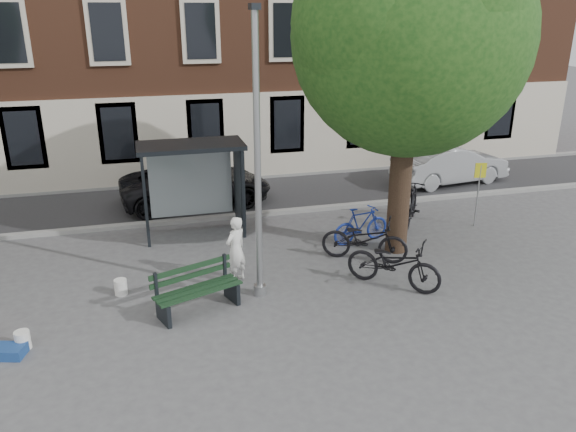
% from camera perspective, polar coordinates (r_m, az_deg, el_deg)
% --- Properties ---
extents(ground, '(90.00, 90.00, 0.00)m').
position_cam_1_polar(ground, '(12.70, -2.85, -7.97)').
color(ground, '#4C4C4F').
rests_on(ground, ground).
extents(road, '(40.00, 4.00, 0.01)m').
position_cam_1_polar(road, '(19.06, -7.34, 1.78)').
color(road, '#28282B').
rests_on(road, ground).
extents(curb_near, '(40.00, 0.25, 0.12)m').
position_cam_1_polar(curb_near, '(17.17, -6.41, -0.09)').
color(curb_near, gray).
rests_on(curb_near, ground).
extents(curb_far, '(40.00, 0.25, 0.12)m').
position_cam_1_polar(curb_far, '(20.94, -8.12, 3.60)').
color(curb_far, gray).
rests_on(curb_far, ground).
extents(lamppost, '(0.28, 0.35, 6.11)m').
position_cam_1_polar(lamppost, '(11.64, -3.09, 4.19)').
color(lamppost, '#9EA0A3').
rests_on(lamppost, ground).
extents(tree_right, '(5.76, 5.60, 8.20)m').
position_cam_1_polar(tree_right, '(13.85, 12.70, 18.22)').
color(tree_right, black).
rests_on(tree_right, ground).
extents(bus_shelter, '(2.85, 1.45, 2.62)m').
position_cam_1_polar(bus_shelter, '(15.69, -8.37, 4.98)').
color(bus_shelter, '#1E2328').
rests_on(bus_shelter, ground).
extents(painter, '(0.69, 0.65, 1.59)m').
position_cam_1_polar(painter, '(13.02, -5.33, -3.39)').
color(painter, white).
rests_on(painter, ground).
extents(bench, '(1.95, 1.20, 0.96)m').
position_cam_1_polar(bench, '(12.02, -9.23, -7.57)').
color(bench, '#1E2328').
rests_on(bench, ground).
extents(bike_a, '(2.26, 1.74, 1.14)m').
position_cam_1_polar(bike_a, '(14.23, 7.78, -2.35)').
color(bike_a, black).
rests_on(bike_a, ground).
extents(bike_b, '(1.76, 0.81, 1.02)m').
position_cam_1_polar(bike_b, '(15.32, 7.44, -0.90)').
color(bike_b, navy).
rests_on(bike_b, ground).
extents(bike_c, '(2.14, 2.08, 1.16)m').
position_cam_1_polar(bike_c, '(13.01, 10.69, -4.73)').
color(bike_c, black).
rests_on(bike_c, ground).
extents(bike_d, '(1.60, 1.98, 1.21)m').
position_cam_1_polar(bike_d, '(16.90, 12.48, 1.15)').
color(bike_d, black).
rests_on(bike_d, ground).
extents(car_dark, '(4.95, 2.54, 1.34)m').
position_cam_1_polar(car_dark, '(18.42, -9.31, 3.18)').
color(car_dark, black).
rests_on(car_dark, ground).
extents(car_silver, '(4.46, 2.08, 1.41)m').
position_cam_1_polar(car_silver, '(21.32, 16.15, 5.10)').
color(car_silver, '#A1A4A9').
rests_on(car_silver, ground).
extents(blue_crate, '(0.64, 0.54, 0.20)m').
position_cam_1_polar(blue_crate, '(11.77, -26.45, -12.21)').
color(blue_crate, navy).
rests_on(blue_crate, ground).
extents(bucket_a, '(0.37, 0.37, 0.36)m').
position_cam_1_polar(bucket_a, '(11.86, -25.35, -11.32)').
color(bucket_a, white).
rests_on(bucket_a, ground).
extents(bucket_c, '(0.28, 0.28, 0.36)m').
position_cam_1_polar(bucket_c, '(13.15, -16.62, -6.93)').
color(bucket_c, white).
rests_on(bucket_c, ground).
extents(notice_sign, '(0.33, 0.10, 1.91)m').
position_cam_1_polar(notice_sign, '(17.00, 18.86, 3.40)').
color(notice_sign, '#9EA0A3').
rests_on(notice_sign, ground).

